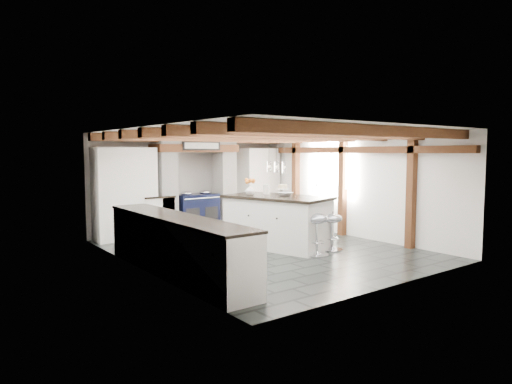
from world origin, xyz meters
TOP-DOWN VIEW (x-y plane):
  - ground at (0.00, 0.00)m, footprint 6.00×6.00m
  - room_shell at (-0.61, 1.42)m, footprint 6.00×6.03m
  - range_cooker at (0.00, 2.68)m, footprint 1.00×0.63m
  - kitchen_island at (0.37, 0.06)m, footprint 1.64×2.31m
  - bar_stool_near at (1.02, -0.81)m, footprint 0.43×0.43m
  - bar_stool_far at (0.46, -0.96)m, footprint 0.47×0.47m

SIDE VIEW (x-z plane):
  - ground at x=0.00m, z-range 0.00..0.00m
  - range_cooker at x=0.00m, z-range -0.03..0.96m
  - bar_stool_near at x=1.02m, z-range 0.10..0.90m
  - kitchen_island at x=0.37m, z-range -0.16..1.22m
  - bar_stool_far at x=0.46m, z-range 0.11..0.98m
  - room_shell at x=-0.61m, z-range -1.93..4.07m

